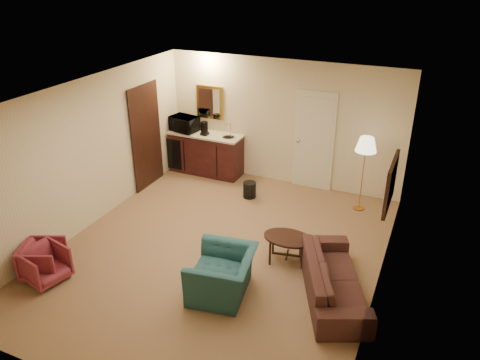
# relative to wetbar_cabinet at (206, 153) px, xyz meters

# --- Properties ---
(ground) EXTENTS (6.00, 6.00, 0.00)m
(ground) POSITION_rel_wetbar_cabinet_xyz_m (1.65, -2.72, -0.46)
(ground) COLOR olive
(ground) RESTS_ON ground
(room_walls) EXTENTS (5.02, 6.01, 2.61)m
(room_walls) POSITION_rel_wetbar_cabinet_xyz_m (1.55, -1.95, 1.26)
(room_walls) COLOR beige
(room_walls) RESTS_ON ground
(wetbar_cabinet) EXTENTS (1.64, 0.58, 0.92)m
(wetbar_cabinet) POSITION_rel_wetbar_cabinet_xyz_m (0.00, 0.00, 0.00)
(wetbar_cabinet) COLOR #3E1513
(wetbar_cabinet) RESTS_ON ground
(sofa) EXTENTS (1.28, 1.98, 0.75)m
(sofa) POSITION_rel_wetbar_cabinet_xyz_m (3.60, -3.02, -0.09)
(sofa) COLOR black
(sofa) RESTS_ON ground
(teal_armchair) EXTENTS (0.79, 1.07, 0.86)m
(teal_armchair) POSITION_rel_wetbar_cabinet_xyz_m (2.15, -3.62, -0.03)
(teal_armchair) COLOR #215052
(teal_armchair) RESTS_ON ground
(rose_chair_near) EXTENTS (0.65, 0.68, 0.59)m
(rose_chair_near) POSITION_rel_wetbar_cabinet_xyz_m (-0.37, -4.41, -0.17)
(rose_chair_near) COLOR maroon
(rose_chair_near) RESTS_ON ground
(rose_chair_far) EXTENTS (0.72, 0.74, 0.59)m
(rose_chair_far) POSITION_rel_wetbar_cabinet_xyz_m (-0.50, -4.32, -0.17)
(rose_chair_far) COLOR maroon
(rose_chair_far) RESTS_ON ground
(coffee_table) EXTENTS (0.86, 0.66, 0.45)m
(coffee_table) POSITION_rel_wetbar_cabinet_xyz_m (2.75, -2.51, -0.24)
(coffee_table) COLOR black
(coffee_table) RESTS_ON ground
(floor_lamp) EXTENTS (0.43, 0.43, 1.46)m
(floor_lamp) POSITION_rel_wetbar_cabinet_xyz_m (3.46, -0.32, 0.27)
(floor_lamp) COLOR #B07E3A
(floor_lamp) RESTS_ON ground
(waste_bin) EXTENTS (0.33, 0.33, 0.32)m
(waste_bin) POSITION_rel_wetbar_cabinet_xyz_m (1.35, -0.72, -0.30)
(waste_bin) COLOR black
(waste_bin) RESTS_ON ground
(microwave) EXTENTS (0.64, 0.43, 0.40)m
(microwave) POSITION_rel_wetbar_cabinet_xyz_m (-0.50, -0.03, 0.66)
(microwave) COLOR black
(microwave) RESTS_ON wetbar_cabinet
(coffee_maker) EXTENTS (0.19, 0.19, 0.29)m
(coffee_maker) POSITION_rel_wetbar_cabinet_xyz_m (0.02, -0.07, 0.61)
(coffee_maker) COLOR black
(coffee_maker) RESTS_ON wetbar_cabinet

